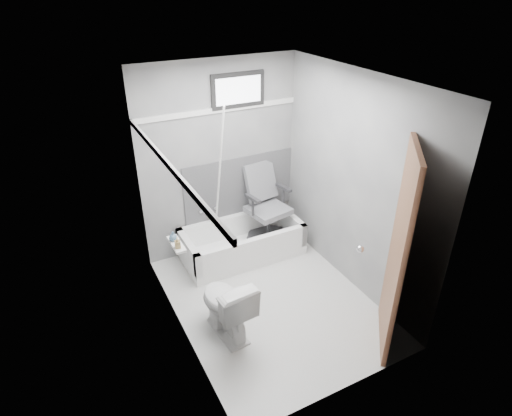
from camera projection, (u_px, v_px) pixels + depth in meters
floor at (270, 300)px, 4.75m from camera, size 2.60×2.60×0.00m
ceiling at (275, 80)px, 3.59m from camera, size 2.60×2.60×0.00m
wall_back at (220, 160)px, 5.18m from camera, size 2.00×0.02×2.40m
wall_front at (358, 280)px, 3.16m from camera, size 2.00×0.02×2.40m
wall_left at (174, 230)px, 3.77m from camera, size 0.02×2.60×2.40m
wall_right at (354, 185)px, 4.57m from camera, size 0.02×2.60×2.40m
bathtub at (242, 241)px, 5.41m from camera, size 1.50×0.70×0.42m
office_chair at (268, 205)px, 5.42m from camera, size 0.65×0.65×0.98m
toilet at (226, 305)px, 4.17m from camera, size 0.45×0.72×0.68m
door at (444, 264)px, 3.67m from camera, size 0.78×0.78×2.00m
window at (238, 90)px, 4.88m from camera, size 0.66×0.04×0.40m
backerboard at (240, 186)px, 5.47m from camera, size 1.50×0.02×0.78m
trim_back at (218, 110)px, 4.88m from camera, size 2.00×0.02×0.06m
trim_left at (168, 165)px, 3.48m from camera, size 0.02×2.60×0.06m
pole at (219, 181)px, 5.02m from camera, size 0.02×0.50×1.90m
shelf at (176, 244)px, 4.11m from camera, size 0.10×0.32×0.02m
soap_bottle_a at (178, 243)px, 4.02m from camera, size 0.06×0.06×0.12m
soap_bottle_b at (173, 236)px, 4.13m from camera, size 0.11×0.11×0.10m
faucet at (209, 212)px, 5.39m from camera, size 0.26×0.10×0.16m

